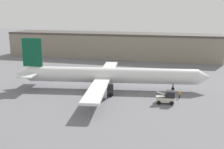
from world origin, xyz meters
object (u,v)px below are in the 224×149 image
at_px(baggage_tug, 106,90).
at_px(belt_loader_truck, 167,98).
at_px(ground_crew_worker, 180,94).
at_px(airplane, 107,75).

height_order(baggage_tug, belt_loader_truck, baggage_tug).
bearing_deg(baggage_tug, ground_crew_worker, -18.35).
xyz_separation_m(ground_crew_worker, belt_loader_truck, (-2.28, -4.12, 0.30)).
height_order(ground_crew_worker, belt_loader_truck, belt_loader_truck).
distance_m(airplane, baggage_tug, 5.91).
bearing_deg(airplane, ground_crew_worker, -20.37).
bearing_deg(belt_loader_truck, ground_crew_worker, 53.81).
relative_size(ground_crew_worker, baggage_tug, 0.45).
height_order(ground_crew_worker, baggage_tug, baggage_tug).
bearing_deg(baggage_tug, belt_loader_truck, -35.38).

